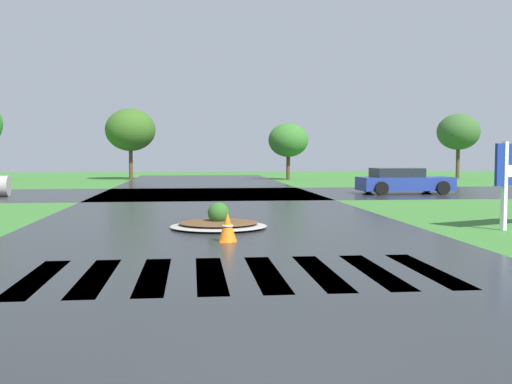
{
  "coord_description": "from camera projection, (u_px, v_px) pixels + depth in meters",
  "views": [
    {
      "loc": [
        -0.73,
        -3.93,
        1.95
      ],
      "look_at": [
        0.72,
        9.71,
        1.07
      ],
      "focal_mm": 42.35,
      "sensor_mm": 36.0,
      "label": 1
    }
  ],
  "objects": [
    {
      "name": "traffic_cone",
      "position": [
        228.0,
        228.0,
        13.25
      ],
      "size": [
        0.42,
        0.42,
        0.65
      ],
      "color": "orange",
      "rests_on": "ground"
    },
    {
      "name": "car_silver_hatch",
      "position": [
        403.0,
        181.0,
        29.06
      ],
      "size": [
        4.53,
        2.19,
        1.24
      ],
      "rotation": [
        0.0,
        0.0,
        0.04
      ],
      "color": "navy",
      "rests_on": "ground"
    },
    {
      "name": "background_treeline",
      "position": [
        127.0,
        128.0,
        44.23
      ],
      "size": [
        40.39,
        5.73,
        6.09
      ],
      "color": "#4C3823",
      "rests_on": "ground"
    },
    {
      "name": "asphalt_roadway",
      "position": [
        224.0,
        237.0,
        14.03
      ],
      "size": [
        10.37,
        80.0,
        0.01
      ],
      "primitive_type": "cube",
      "color": "#232628",
      "rests_on": "ground"
    },
    {
      "name": "asphalt_cross_road",
      "position": [
        207.0,
        194.0,
        29.08
      ],
      "size": [
        90.0,
        9.33,
        0.01
      ],
      "primitive_type": "cube",
      "color": "#232628",
      "rests_on": "ground"
    },
    {
      "name": "crosswalk_stripes",
      "position": [
        238.0,
        274.0,
        9.73
      ],
      "size": [
        6.75,
        3.05,
        0.01
      ],
      "color": "white",
      "rests_on": "ground"
    },
    {
      "name": "median_island",
      "position": [
        219.0,
        223.0,
        15.66
      ],
      "size": [
        2.52,
        2.35,
        0.68
      ],
      "color": "#9E9B93",
      "rests_on": "ground"
    }
  ]
}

